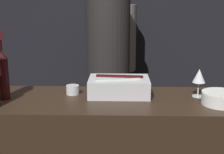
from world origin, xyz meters
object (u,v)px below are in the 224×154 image
Objects in this scene: bowl_white at (221,98)px; wine_glass at (199,77)px; candle_votive at (73,90)px; person_in_hoodie at (108,58)px; red_wine_bottle_tall at (2,72)px; ice_bin_with_bottles at (119,86)px; person_blond_tee at (119,54)px.

wine_glass reaches higher than bowl_white.
person_in_hoodie is at bearing 82.59° from candle_votive.
candle_votive is at bearing 14.69° from red_wine_bottle_tall.
red_wine_bottle_tall reaches higher than ice_bin_with_bottles.
bowl_white is 1.54m from person_in_hoodie.
ice_bin_with_bottles is at bearing 177.66° from wine_glass.
person_in_hoodie is at bearing 164.64° from person_blond_tee.
ice_bin_with_bottles is at bearing 7.66° from red_wine_bottle_tall.
candle_votive is at bearing 169.79° from person_blond_tee.
bowl_white is 1.90m from person_blond_tee.
red_wine_bottle_tall is 0.22× the size of person_blond_tee.
person_blond_tee is (0.11, 0.43, -0.04)m from person_in_hoodie.
red_wine_bottle_tall is at bearing 159.02° from person_blond_tee.
bowl_white is 0.11× the size of person_in_hoodie.
bowl_white is 0.18m from wine_glass.
ice_bin_with_bottles is at bearing 132.29° from person_in_hoodie.
person_blond_tee is (-0.45, 1.69, -0.18)m from wine_glass.
bowl_white reaches higher than candle_votive.
person_in_hoodie reaches higher than candle_votive.
wine_glass is at bearing 3.56° from red_wine_bottle_tall.
wine_glass is at bearing -166.08° from person_blond_tee.
bowl_white is 2.66× the size of candle_votive.
bowl_white is at bearing 152.18° from person_in_hoodie.
ice_bin_with_bottles is 0.20× the size of person_in_hoodie.
candle_votive is 0.40m from red_wine_bottle_tall.
wine_glass is at bearing 151.12° from person_in_hoodie.
wine_glass reaches higher than candle_votive.
candle_votive is 0.04× the size of person_in_hoodie.
candle_votive is 1.25m from person_in_hoodie.
wine_glass is 1.39m from person_in_hoodie.
ice_bin_with_bottles reaches higher than bowl_white.
bowl_white is 1.24× the size of wine_glass.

